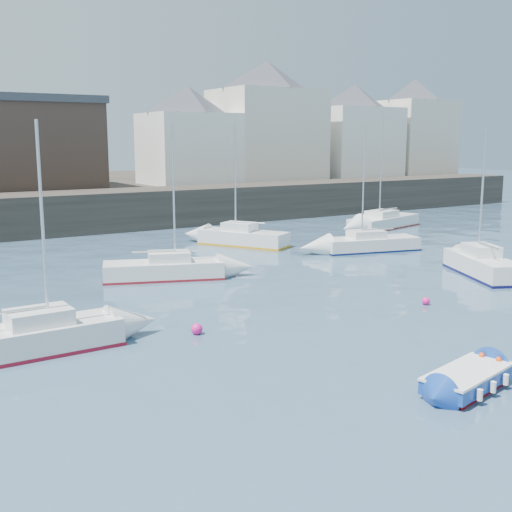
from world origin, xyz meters
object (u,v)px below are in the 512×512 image
sailboat_g (384,221)px  buoy_near (197,334)px  sailboat_f (243,237)px  blue_dinghy (467,379)px  sailboat_b (164,269)px  sailboat_a (32,338)px  buoy_far (139,272)px  sailboat_d (370,243)px  buoy_mid (426,305)px  sailboat_c (482,265)px

sailboat_g → buoy_near: 30.81m
sailboat_f → buoy_near: (-11.49, -16.00, -0.55)m
blue_dinghy → sailboat_f: bearing=73.3°
sailboat_b → blue_dinghy: bearing=-86.0°
sailboat_a → buoy_far: 13.14m
buoy_near → sailboat_g: bearing=34.5°
sailboat_b → sailboat_g: size_ratio=0.85×
buoy_near → sailboat_d: bearing=30.1°
sailboat_g → buoy_far: (-23.04, -5.99, -0.51)m
sailboat_a → sailboat_g: 35.03m
blue_dinghy → sailboat_g: size_ratio=0.37×
sailboat_d → buoy_mid: (-7.01, -11.36, -0.48)m
buoy_mid → sailboat_f: bearing=85.7°
blue_dinghy → sailboat_d: sailboat_d is taller
buoy_near → buoy_mid: size_ratio=1.24×
sailboat_b → sailboat_c: size_ratio=1.02×
sailboat_c → sailboat_d: size_ratio=0.95×
sailboat_f → sailboat_g: size_ratio=0.87×
sailboat_a → sailboat_c: bearing=0.7°
buoy_mid → buoy_far: buoy_far is taller
buoy_mid → blue_dinghy: bearing=-129.8°
buoy_near → buoy_far: bearing=78.5°
sailboat_c → buoy_far: (-14.73, 10.23, -0.58)m
blue_dinghy → sailboat_d: 22.83m
sailboat_b → sailboat_c: sailboat_b is taller
sailboat_c → buoy_near: (-17.06, -1.24, -0.58)m
sailboat_b → buoy_near: (-2.83, -9.23, -0.50)m
buoy_far → sailboat_b: bearing=-77.6°
sailboat_a → sailboat_d: (22.72, 9.00, -0.05)m
sailboat_d → buoy_mid: bearing=-121.7°
sailboat_c → blue_dinghy: bearing=-142.5°
sailboat_g → buoy_mid: size_ratio=26.62×
sailboat_c → sailboat_f: bearing=110.7°
sailboat_b → buoy_mid: (7.36, -10.64, -0.50)m
blue_dinghy → sailboat_b: size_ratio=0.43×
blue_dinghy → sailboat_b: (-1.25, 17.96, 0.17)m
sailboat_d → sailboat_f: (-5.71, 6.04, 0.07)m
blue_dinghy → sailboat_a: sailboat_a is taller
sailboat_g → buoy_near: size_ratio=21.45×
sailboat_f → buoy_mid: bearing=-94.3°
sailboat_b → sailboat_f: (8.66, 6.77, 0.05)m
sailboat_b → buoy_far: size_ratio=20.05×
sailboat_a → buoy_far: bearing=53.2°
sailboat_a → sailboat_f: 22.71m
buoy_near → buoy_far: 11.71m
buoy_mid → sailboat_c: bearing=21.0°
sailboat_f → buoy_near: sailboat_f is taller
sailboat_d → sailboat_g: sailboat_g is taller
sailboat_c → buoy_mid: (-6.88, -2.65, -0.58)m
sailboat_d → sailboat_f: bearing=133.4°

